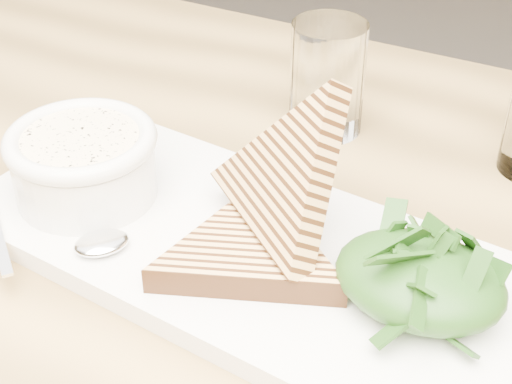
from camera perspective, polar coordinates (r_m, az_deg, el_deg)
The scene contains 12 objects.
table_top at distance 0.59m, azimuth -1.25°, elevation -8.14°, with size 1.34×0.89×0.04m, color #A88044.
table_leg_bl at distance 1.39m, azimuth -15.01°, elevation -1.13°, with size 0.06×0.06×0.74m, color #A88044.
platter at distance 0.59m, azimuth -0.95°, elevation -4.22°, with size 0.44×0.20×0.02m, color white.
soup_bowl at distance 0.64m, azimuth -12.34°, elevation 1.50°, with size 0.11×0.11×0.04m, color white.
soup at distance 0.63m, azimuth -12.65°, elevation 3.59°, with size 0.10×0.10×0.01m, color #FEE3B2.
bowl_rim at distance 0.62m, azimuth -12.68°, elevation 3.74°, with size 0.12×0.12×0.01m, color white.
sandwich_flat at distance 0.56m, azimuth -0.40°, elevation -4.35°, with size 0.16×0.16×0.02m, color tan, non-canonical shape.
sandwich_lean at distance 0.56m, azimuth 2.05°, elevation 0.87°, with size 0.16×0.16×0.09m, color tan, non-canonical shape.
salad_base at distance 0.53m, azimuth 11.82°, elevation -6.29°, with size 0.12×0.09×0.04m, color #11340E.
arugula_pile at distance 0.53m, azimuth 11.88°, elevation -5.90°, with size 0.11×0.10×0.05m, color #284F16, non-canonical shape.
spoon_bowl at distance 0.59m, azimuth -11.17°, elevation -3.65°, with size 0.03×0.04×0.01m, color silver.
glass_near at distance 0.74m, azimuth 5.22°, elevation 8.27°, with size 0.07×0.07×0.11m, color white.
Camera 1 is at (0.22, -0.13, 1.16)m, focal length 55.00 mm.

